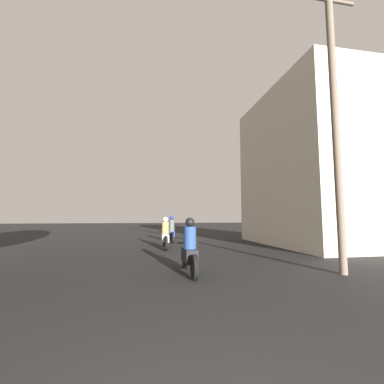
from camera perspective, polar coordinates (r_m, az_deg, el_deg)
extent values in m
cylinder|color=black|center=(7.62, -1.53, -14.45)|extent=(0.10, 0.59, 0.59)
cylinder|color=black|center=(6.29, 0.52, -16.37)|extent=(0.10, 0.59, 0.59)
cube|color=black|center=(6.93, -0.61, -13.86)|extent=(0.30, 0.94, 0.36)
cylinder|color=black|center=(7.33, -1.22, -11.20)|extent=(0.60, 0.04, 0.04)
cylinder|color=navy|center=(6.78, -0.47, -10.11)|extent=(0.32, 0.32, 0.57)
sphere|color=black|center=(6.76, -0.46, -6.70)|extent=(0.24, 0.24, 0.24)
cylinder|color=black|center=(12.81, -6.27, -10.64)|extent=(0.10, 0.65, 0.65)
cylinder|color=black|center=(11.49, -5.76, -11.24)|extent=(0.10, 0.65, 0.65)
cube|color=silver|center=(12.14, -6.02, -10.14)|extent=(0.30, 0.93, 0.33)
cylinder|color=black|center=(12.55, -6.16, -8.77)|extent=(0.60, 0.04, 0.04)
cylinder|color=#B28E47|center=(12.02, -5.96, -8.03)|extent=(0.32, 0.32, 0.57)
sphere|color=silver|center=(12.00, -5.94, -6.10)|extent=(0.24, 0.24, 0.24)
cylinder|color=black|center=(15.89, -4.85, -9.66)|extent=(0.10, 0.64, 0.64)
cylinder|color=black|center=(14.59, -4.33, -10.04)|extent=(0.10, 0.64, 0.64)
cube|color=#1E389E|center=(15.23, -4.59, -9.24)|extent=(0.30, 0.72, 0.32)
cylinder|color=black|center=(15.64, -4.75, -8.18)|extent=(0.60, 0.04, 0.04)
cylinder|color=#4C514C|center=(15.13, -4.55, -7.40)|extent=(0.32, 0.32, 0.66)
sphere|color=navy|center=(15.12, -4.54, -5.71)|extent=(0.24, 0.24, 0.24)
cube|color=beige|center=(15.24, 24.13, 4.83)|extent=(4.44, 7.91, 8.17)
cylinder|color=#6B5B4C|center=(8.22, 29.23, 13.56)|extent=(0.20, 0.20, 8.13)
cylinder|color=#6B5B4C|center=(9.93, 28.08, 33.46)|extent=(1.60, 0.10, 0.10)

